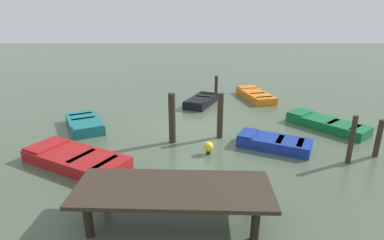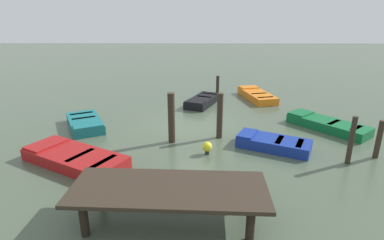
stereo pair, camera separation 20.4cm
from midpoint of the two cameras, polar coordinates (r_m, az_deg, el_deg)
name	(u,v)px [view 1 (the left image)]	position (r m, az deg, el deg)	size (l,w,h in m)	color
ground_plane	(192,127)	(13.92, -0.42, -1.36)	(80.00, 80.00, 0.00)	#475642
dock_segment	(173,192)	(7.62, -4.26, -13.00)	(4.78, 1.96, 0.95)	#33281E
rowboat_black	(202,101)	(17.35, 1.42, 3.57)	(2.13, 2.96, 0.46)	black
rowboat_blue	(274,142)	(12.17, 14.33, -4.02)	(2.89, 2.20, 0.46)	navy
rowboat_teal	(84,124)	(14.59, -19.56, -0.63)	(2.36, 2.97, 0.46)	#14666B
rowboat_green	(326,124)	(14.95, 23.08, -0.61)	(3.12, 3.40, 0.46)	#0F602D
rowboat_orange	(255,95)	(18.94, 11.24, 4.54)	(1.93, 3.43, 0.46)	orange
rowboat_red	(75,159)	(11.30, -21.16, -6.63)	(3.96, 3.11, 0.46)	maroon
mooring_piling_far_left	(379,138)	(12.69, 30.69, -2.92)	(0.19, 0.19, 1.39)	#33281E
mooring_piling_far_right	(220,116)	(12.54, 4.74, 0.79)	(0.25, 0.25, 1.88)	#33281E
mooring_piling_near_left	(352,139)	(11.69, 26.86, -3.22)	(0.17, 0.17, 1.69)	#33281E
mooring_piling_mid_right	(216,86)	(18.97, 4.16, 6.21)	(0.19, 0.19, 1.29)	#33281E
mooring_piling_mid_left	(172,118)	(12.05, -4.16, 0.33)	(0.27, 0.27, 2.00)	#33281E
marker_buoy	(208,147)	(11.25, 2.52, -4.97)	(0.36, 0.36, 0.48)	#262626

